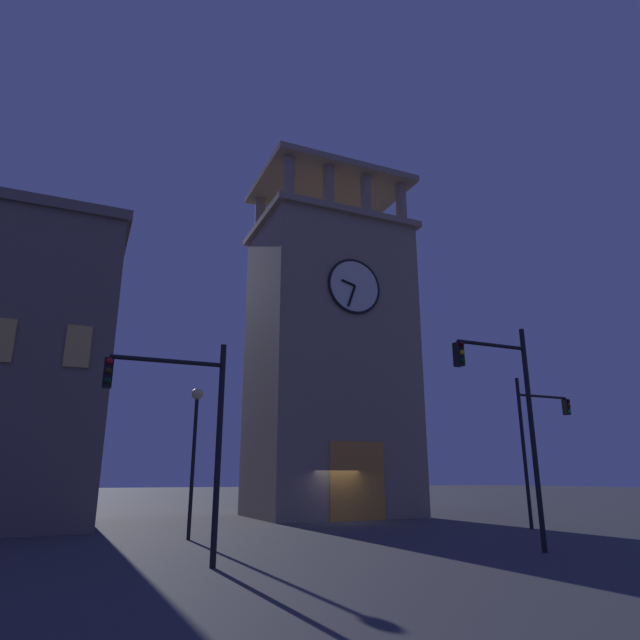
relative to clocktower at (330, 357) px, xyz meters
name	(u,v)px	position (x,y,z in m)	size (l,w,h in m)	color
ground_plane	(337,522)	(1.20, 3.42, -9.33)	(200.00, 200.00, 0.00)	#424247
clocktower	(330,357)	(0.00, 0.00, 0.00)	(9.60, 7.43, 23.35)	gray
traffic_signal_near	(511,405)	(1.35, 16.59, -4.96)	(2.85, 0.41, 6.92)	black
traffic_signal_mid	(537,432)	(-5.62, 10.59, -5.16)	(3.11, 0.41, 6.61)	black
traffic_signal_far	(184,417)	(11.29, 15.45, -5.65)	(3.10, 0.41, 5.69)	black
street_lamp	(195,433)	(9.69, 8.79, -5.54)	(0.44, 0.44, 5.48)	black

